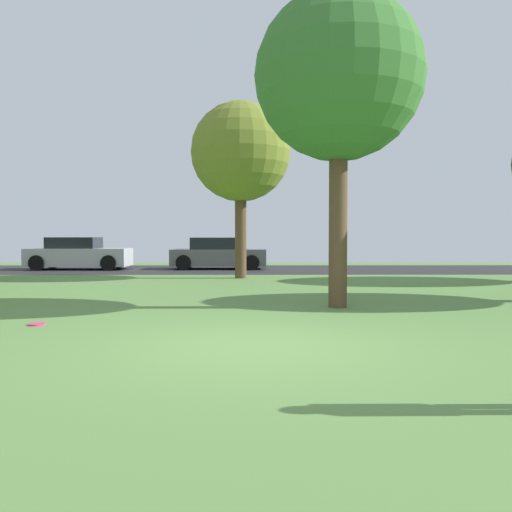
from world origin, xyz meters
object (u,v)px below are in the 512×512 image
at_px(frisbee_disc, 37,324).
at_px(parked_car_grey, 218,254).
at_px(birch_tree_lone, 241,153).
at_px(maple_tree_far, 339,78).
at_px(parked_car_silver, 78,255).

height_order(frisbee_disc, parked_car_grey, parked_car_grey).
xyz_separation_m(birch_tree_lone, parked_car_grey, (-1.09, 5.06, -3.60)).
bearing_deg(parked_car_grey, birch_tree_lone, -77.89).
xyz_separation_m(maple_tree_far, parked_car_grey, (-3.18, 12.60, -3.92)).
relative_size(maple_tree_far, frisbee_disc, 23.18).
distance_m(parked_car_silver, parked_car_grey, 5.92).
bearing_deg(frisbee_disc, birch_tree_lone, 72.32).
height_order(birch_tree_lone, maple_tree_far, maple_tree_far).
bearing_deg(birch_tree_lone, frisbee_disc, -107.68).
bearing_deg(birch_tree_lone, maple_tree_far, -74.49).
distance_m(birch_tree_lone, parked_car_grey, 6.31).
bearing_deg(frisbee_disc, maple_tree_far, 22.34).
bearing_deg(parked_car_grey, frisbee_disc, -97.72).
bearing_deg(maple_tree_far, birch_tree_lone, 105.51).
bearing_deg(maple_tree_far, parked_car_grey, 104.15).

